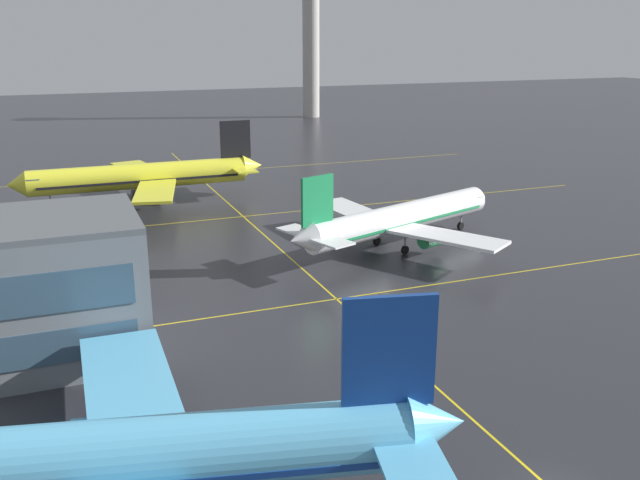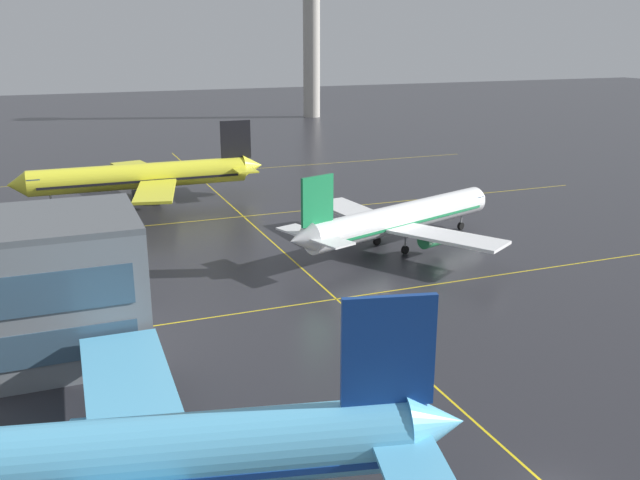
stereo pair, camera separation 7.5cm
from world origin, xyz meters
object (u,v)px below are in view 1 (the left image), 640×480
airliner_front_gate (99,460)px  airliner_second_row (399,219)px  control_tower (311,34)px  airliner_third_row (144,176)px

airliner_front_gate → airliner_second_row: size_ratio=1.19×
airliner_front_gate → control_tower: control_tower is taller
airliner_front_gate → airliner_third_row: bearing=80.5°
airliner_second_row → control_tower: size_ratio=0.76×
airliner_second_row → control_tower: 141.08m
airliner_second_row → airliner_third_row: airliner_third_row is taller
airliner_third_row → control_tower: control_tower is taller
airliner_front_gate → airliner_second_row: airliner_front_gate is taller
airliner_third_row → airliner_second_row: bearing=-54.2°
airliner_second_row → airliner_front_gate: bearing=-134.3°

